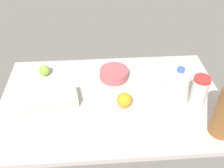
% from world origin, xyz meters
% --- Properties ---
extents(countertop, '(1.20, 0.76, 0.03)m').
position_xyz_m(countertop, '(0.00, 0.00, 0.01)').
color(countertop, '#A79D9A').
rests_on(countertop, ground).
extents(mixing_bowl, '(0.17, 0.17, 0.05)m').
position_xyz_m(mixing_bowl, '(0.03, 0.18, 0.06)').
color(mixing_bowl, '#9C494F').
rests_on(mixing_bowl, countertop).
extents(milk_jug, '(0.10, 0.10, 0.27)m').
position_xyz_m(milk_jug, '(0.30, -0.12, 0.16)').
color(milk_jug, white).
rests_on(milk_jug, countertop).
extents(tumbler_cup, '(0.08, 0.08, 0.18)m').
position_xyz_m(tumbler_cup, '(0.44, -0.08, 0.12)').
color(tumbler_cup, silver).
rests_on(tumbler_cup, countertop).
extents(egg_carton, '(0.31, 0.17, 0.06)m').
position_xyz_m(egg_carton, '(-0.33, -0.03, 0.06)').
color(egg_carton, beige).
rests_on(egg_carton, countertop).
extents(orange_loose, '(0.08, 0.08, 0.08)m').
position_xyz_m(orange_loose, '(0.06, -0.06, 0.07)').
color(orange_loose, orange).
rests_on(orange_loose, countertop).
extents(lime_near_front, '(0.06, 0.06, 0.06)m').
position_xyz_m(lime_near_front, '(-0.39, 0.24, 0.06)').
color(lime_near_front, '#6FB331').
rests_on(lime_near_front, countertop).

